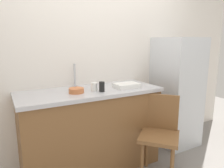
{
  "coord_description": "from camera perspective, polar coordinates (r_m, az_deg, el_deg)",
  "views": [
    {
      "loc": [
        -1.12,
        -1.48,
        1.47
      ],
      "look_at": [
        0.01,
        0.6,
        0.99
      ],
      "focal_mm": 33.84,
      "sensor_mm": 36.0,
      "label": 1
    }
  ],
  "objects": [
    {
      "name": "chair",
      "position": [
        2.42,
        12.85,
        -12.5
      ],
      "size": [
        0.57,
        0.57,
        0.89
      ],
      "rotation": [
        0.0,
        0.0,
        -0.83
      ],
      "color": "brown",
      "rests_on": "ground_plane"
    },
    {
      "name": "dish_tray",
      "position": [
        2.46,
        3.95,
        -0.4
      ],
      "size": [
        0.28,
        0.2,
        0.05
      ],
      "primitive_type": "cube",
      "color": "white",
      "rests_on": "countertop"
    },
    {
      "name": "back_wall",
      "position": [
        2.72,
        -4.32,
        8.35
      ],
      "size": [
        4.8,
        0.1,
        2.65
      ],
      "primitive_type": "cube",
      "color": "white",
      "rests_on": "ground_plane"
    },
    {
      "name": "refrigerator",
      "position": [
        3.15,
        16.95,
        -2.04
      ],
      "size": [
        0.53,
        0.59,
        1.52
      ],
      "primitive_type": "cube",
      "color": "silver",
      "rests_on": "ground_plane"
    },
    {
      "name": "cabinet_base",
      "position": [
        2.52,
        -5.68,
        -12.47
      ],
      "size": [
        1.54,
        0.6,
        0.9
      ],
      "primitive_type": "cube",
      "color": "brown",
      "rests_on": "ground_plane"
    },
    {
      "name": "faucet",
      "position": [
        2.54,
        -10.04,
        2.34
      ],
      "size": [
        0.02,
        0.02,
        0.27
      ],
      "primitive_type": "cylinder",
      "color": "#B7B7BC",
      "rests_on": "countertop"
    },
    {
      "name": "countertop",
      "position": [
        2.37,
        -5.91,
        -2.02
      ],
      "size": [
        1.58,
        0.64,
        0.04
      ],
      "primitive_type": "cube",
      "color": "#B7B7BC",
      "rests_on": "cabinet_base"
    },
    {
      "name": "terracotta_bowl",
      "position": [
        2.23,
        -9.61,
        -1.75
      ],
      "size": [
        0.16,
        0.16,
        0.05
      ],
      "primitive_type": "cylinder",
      "color": "#C67042",
      "rests_on": "countertop"
    },
    {
      "name": "cup_white",
      "position": [
        2.29,
        -4.83,
        -0.78
      ],
      "size": [
        0.07,
        0.07,
        0.09
      ],
      "primitive_type": "cylinder",
      "color": "white",
      "rests_on": "countertop"
    },
    {
      "name": "cup_black",
      "position": [
        2.26,
        -2.76,
        -0.71
      ],
      "size": [
        0.06,
        0.06,
        0.11
      ],
      "primitive_type": "cylinder",
      "color": "black",
      "rests_on": "countertop"
    }
  ]
}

